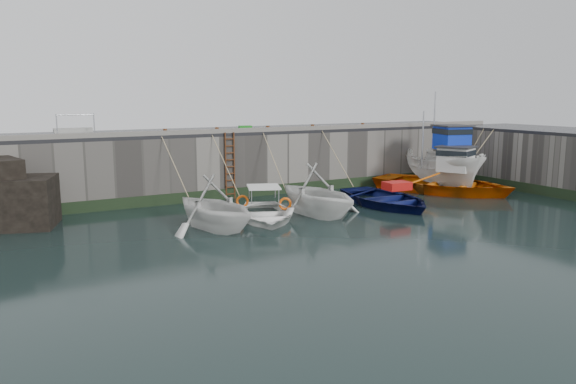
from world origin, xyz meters
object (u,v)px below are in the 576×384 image
bollard_a (165,132)px  bollard_b (217,130)px  boat_near_white (214,228)px  boat_far_white (444,169)px  boat_near_blacktrim (316,215)px  bollard_c (268,129)px  boat_far_orange (444,183)px  bollard_e (363,125)px  fish_crate (245,128)px  ladder (230,166)px  bollard_d (313,127)px  boat_near_navy (385,205)px  boat_near_blue (265,219)px

bollard_a → bollard_b: (2.50, 0.00, 0.00)m
boat_near_white → boat_far_white: boat_far_white is taller
boat_near_blacktrim → bollard_c: (0.50, 5.40, 3.30)m
boat_far_white → boat_far_orange: bearing=-122.3°
boat_near_blacktrim → bollard_e: size_ratio=16.69×
fish_crate → bollard_b: size_ratio=2.23×
boat_near_white → boat_far_orange: size_ratio=0.51×
boat_far_orange → bollard_e: bearing=96.1°
bollard_e → boat_near_white: bearing=-152.7°
boat_near_white → bollard_c: bollard_c is taller
boat_near_blacktrim → bollard_e: bearing=34.7°
bollard_c → bollard_e: size_ratio=1.00×
boat_near_white → fish_crate: 8.36m
ladder → boat_near_white: size_ratio=0.72×
boat_near_blacktrim → bollard_b: 6.70m
bollard_d → boat_near_navy: bearing=-82.1°
boat_near_blacktrim → bollard_e: bollard_e is taller
bollard_b → bollard_e: size_ratio=1.00×
bollard_a → bollard_d: 7.80m
ladder → bollard_c: 2.81m
boat_near_blue → fish_crate: 6.93m
bollard_d → fish_crate: bearing=167.5°
bollard_c → bollard_e: same height
ladder → boat_near_blacktrim: bearing=-71.4°
boat_near_navy → bollard_b: size_ratio=19.72×
boat_near_white → bollard_b: bearing=53.4°
bollard_e → fish_crate: bearing=173.4°
boat_near_white → boat_near_navy: bearing=-10.5°
boat_near_blacktrim → boat_far_orange: bearing=4.0°
boat_near_navy → fish_crate: 8.02m
bollard_e → bollard_c: bearing=180.0°
boat_far_orange → bollard_c: bearing=129.5°
boat_near_blue → bollard_d: size_ratio=16.24×
boat_near_blue → bollard_d: (5.30, 5.05, 3.30)m
bollard_b → boat_far_orange: bearing=-19.8°
boat_near_blue → bollard_a: 6.53m
boat_near_blacktrim → boat_far_white: bearing=8.6°
boat_near_navy → fish_crate: (-4.20, 5.98, 3.30)m
bollard_a → boat_far_orange: bearing=-16.3°
boat_near_blacktrim → boat_far_orange: (8.64, 1.51, 0.48)m
boat_near_blue → boat_near_blacktrim: (2.20, -0.36, 0.00)m
boat_far_orange → bollard_b: 11.86m
ladder → bollard_c: bearing=8.7°
boat_near_white → boat_near_blue: boat_near_white is taller
boat_far_white → boat_far_orange: 1.50m
ladder → bollard_b: 1.81m
ladder → boat_near_navy: ladder is taller
bollard_c → bollard_b: bearing=180.0°
boat_near_navy → boat_far_white: 6.32m
ladder → bollard_e: bearing=2.4°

